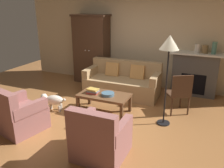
{
  "coord_description": "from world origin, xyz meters",
  "views": [
    {
      "loc": [
        1.9,
        -3.83,
        2.29
      ],
      "look_at": [
        -0.1,
        0.75,
        0.55
      ],
      "focal_mm": 37.37,
      "sensor_mm": 36.0,
      "label": 1
    }
  ],
  "objects_px": {
    "mantel_vase_cream": "(198,48)",
    "floor_lamp": "(169,48)",
    "side_chair_wooden": "(179,91)",
    "couch": "(123,83)",
    "book_stack": "(93,91)",
    "mantel_vase_jade": "(214,48)",
    "mantel_vase_bronze": "(205,49)",
    "dog": "(53,100)",
    "fruit_bowl": "(108,94)",
    "fireplace": "(194,74)",
    "coffee_table": "(104,97)",
    "armoire": "(92,49)",
    "armchair_near_left": "(18,115)",
    "armchair_near_right": "(100,139)"
  },
  "relations": [
    {
      "from": "mantel_vase_cream",
      "to": "floor_lamp",
      "type": "relative_size",
      "value": 0.12
    },
    {
      "from": "side_chair_wooden",
      "to": "couch",
      "type": "bearing_deg",
      "value": 158.67
    },
    {
      "from": "book_stack",
      "to": "mantel_vase_jade",
      "type": "distance_m",
      "value": 3.11
    },
    {
      "from": "mantel_vase_bronze",
      "to": "side_chair_wooden",
      "type": "xyz_separation_m",
      "value": [
        -0.36,
        -1.3,
        -0.71
      ]
    },
    {
      "from": "mantel_vase_jade",
      "to": "dog",
      "type": "xyz_separation_m",
      "value": [
        -3.14,
        -2.26,
        -1.02
      ]
    },
    {
      "from": "fruit_bowl",
      "to": "side_chair_wooden",
      "type": "xyz_separation_m",
      "value": [
        1.4,
        0.61,
        0.06
      ]
    },
    {
      "from": "fireplace",
      "to": "coffee_table",
      "type": "height_order",
      "value": "fireplace"
    },
    {
      "from": "armoire",
      "to": "fireplace",
      "type": "bearing_deg",
      "value": 1.51
    },
    {
      "from": "coffee_table",
      "to": "mantel_vase_bronze",
      "type": "relative_size",
      "value": 5.51
    },
    {
      "from": "fruit_bowl",
      "to": "floor_lamp",
      "type": "relative_size",
      "value": 0.16
    },
    {
      "from": "mantel_vase_bronze",
      "to": "armchair_near_left",
      "type": "bearing_deg",
      "value": -132.86
    },
    {
      "from": "fruit_bowl",
      "to": "mantel_vase_jade",
      "type": "bearing_deg",
      "value": 44.21
    },
    {
      "from": "armchair_near_right",
      "to": "floor_lamp",
      "type": "height_order",
      "value": "floor_lamp"
    },
    {
      "from": "armoire",
      "to": "armchair_near_left",
      "type": "bearing_deg",
      "value": -87.6
    },
    {
      "from": "side_chair_wooden",
      "to": "dog",
      "type": "distance_m",
      "value": 2.76
    },
    {
      "from": "mantel_vase_jade",
      "to": "dog",
      "type": "bearing_deg",
      "value": -144.33
    },
    {
      "from": "armoire",
      "to": "book_stack",
      "type": "relative_size",
      "value": 7.59
    },
    {
      "from": "couch",
      "to": "mantel_vase_bronze",
      "type": "xyz_separation_m",
      "value": [
        1.88,
        0.71,
        0.9
      ]
    },
    {
      "from": "dog",
      "to": "mantel_vase_cream",
      "type": "bearing_deg",
      "value": 39.23
    },
    {
      "from": "coffee_table",
      "to": "mantel_vase_bronze",
      "type": "distance_m",
      "value": 2.78
    },
    {
      "from": "mantel_vase_jade",
      "to": "armchair_near_right",
      "type": "xyz_separation_m",
      "value": [
        -1.44,
        -3.34,
        -0.95
      ]
    },
    {
      "from": "floor_lamp",
      "to": "dog",
      "type": "height_order",
      "value": "floor_lamp"
    },
    {
      "from": "armoire",
      "to": "mantel_vase_bronze",
      "type": "xyz_separation_m",
      "value": [
        3.13,
        0.06,
        0.22
      ]
    },
    {
      "from": "armchair_near_right",
      "to": "floor_lamp",
      "type": "distance_m",
      "value": 2.01
    },
    {
      "from": "mantel_vase_cream",
      "to": "floor_lamp",
      "type": "bearing_deg",
      "value": -101.16
    },
    {
      "from": "fireplace",
      "to": "dog",
      "type": "distance_m",
      "value": 3.6
    },
    {
      "from": "fruit_bowl",
      "to": "mantel_vase_cream",
      "type": "height_order",
      "value": "mantel_vase_cream"
    },
    {
      "from": "mantel_vase_cream",
      "to": "coffee_table",
      "type": "bearing_deg",
      "value": -131.81
    },
    {
      "from": "book_stack",
      "to": "mantel_vase_jade",
      "type": "bearing_deg",
      "value": 39.65
    },
    {
      "from": "book_stack",
      "to": "mantel_vase_bronze",
      "type": "distance_m",
      "value": 2.95
    },
    {
      "from": "side_chair_wooden",
      "to": "armchair_near_right",
      "type": "bearing_deg",
      "value": -113.22
    },
    {
      "from": "fireplace",
      "to": "mantel_vase_jade",
      "type": "xyz_separation_m",
      "value": [
        0.38,
        -0.02,
        0.7
      ]
    },
    {
      "from": "armoire",
      "to": "mantel_vase_cream",
      "type": "bearing_deg",
      "value": 1.17
    },
    {
      "from": "mantel_vase_jade",
      "to": "armchair_near_right",
      "type": "bearing_deg",
      "value": -113.31
    },
    {
      "from": "couch",
      "to": "floor_lamp",
      "type": "height_order",
      "value": "floor_lamp"
    },
    {
      "from": "couch",
      "to": "floor_lamp",
      "type": "xyz_separation_m",
      "value": [
        1.33,
        -1.17,
        1.21
      ]
    },
    {
      "from": "fireplace",
      "to": "armchair_near_left",
      "type": "height_order",
      "value": "fireplace"
    },
    {
      "from": "armoire",
      "to": "mantel_vase_bronze",
      "type": "distance_m",
      "value": 3.14
    },
    {
      "from": "mantel_vase_cream",
      "to": "armchair_near_right",
      "type": "relative_size",
      "value": 0.25
    },
    {
      "from": "fruit_bowl",
      "to": "side_chair_wooden",
      "type": "relative_size",
      "value": 0.31
    },
    {
      "from": "coffee_table",
      "to": "mantel_vase_bronze",
      "type": "xyz_separation_m",
      "value": [
        1.86,
        1.88,
        0.85
      ]
    },
    {
      "from": "coffee_table",
      "to": "armchair_near_right",
      "type": "xyz_separation_m",
      "value": [
        0.62,
        -1.46,
        -0.05
      ]
    },
    {
      "from": "coffee_table",
      "to": "side_chair_wooden",
      "type": "relative_size",
      "value": 1.22
    },
    {
      "from": "dog",
      "to": "armchair_near_right",
      "type": "bearing_deg",
      "value": -32.45
    },
    {
      "from": "mantel_vase_cream",
      "to": "armchair_near_left",
      "type": "distance_m",
      "value": 4.38
    },
    {
      "from": "fireplace",
      "to": "mantel_vase_jade",
      "type": "distance_m",
      "value": 0.79
    },
    {
      "from": "fruit_bowl",
      "to": "mantel_vase_cream",
      "type": "bearing_deg",
      "value": 50.36
    },
    {
      "from": "dog",
      "to": "armoire",
      "type": "bearing_deg",
      "value": 94.82
    },
    {
      "from": "couch",
      "to": "book_stack",
      "type": "height_order",
      "value": "couch"
    },
    {
      "from": "couch",
      "to": "floor_lamp",
      "type": "distance_m",
      "value": 2.14
    }
  ]
}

